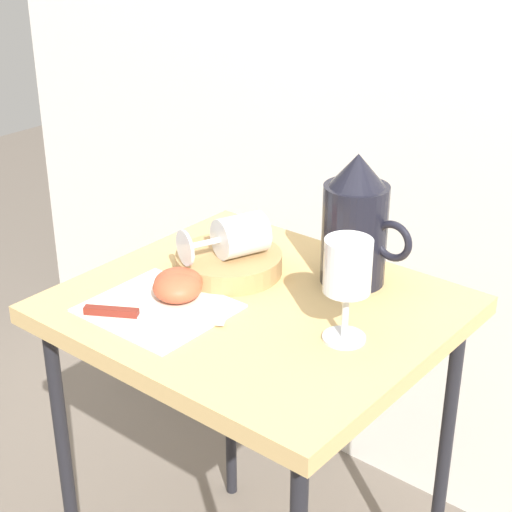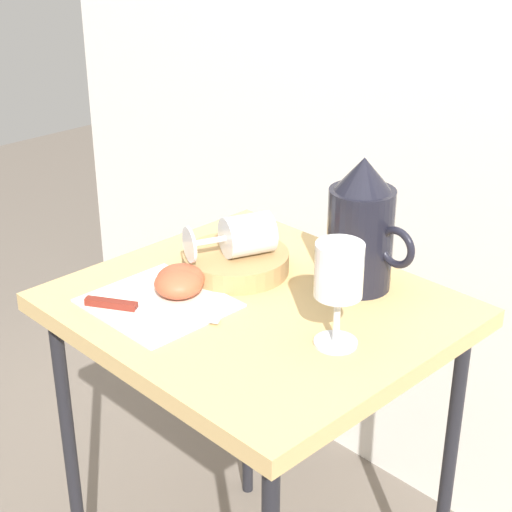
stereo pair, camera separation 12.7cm
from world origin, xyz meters
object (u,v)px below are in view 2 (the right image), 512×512
Objects in this scene: table at (256,335)px; wine_glass_upright at (339,276)px; pitcher at (361,236)px; basket_tray at (236,262)px; wine_glass_tipped_near at (245,235)px; apple_half_left at (179,283)px; knife at (132,307)px; apple_half_right at (181,279)px.

wine_glass_upright reaches higher than table.
wine_glass_upright is (0.09, -0.17, 0.02)m from pitcher.
wine_glass_upright reaches higher than basket_tray.
table is 4.22× the size of wine_glass_upright.
apple_half_left is (-0.01, -0.14, -0.04)m from wine_glass_tipped_near.
basket_tray is at bearing 92.53° from apple_half_left.
knife is at bearing -99.60° from apple_half_left.
wine_glass_upright is at bearing 11.96° from apple_half_right.
basket_tray is at bearing 88.32° from apple_half_right.
basket_tray reaches higher than knife.
apple_half_left is at bearing -165.27° from wine_glass_upright.
knife reaches higher than table.
wine_glass_tipped_near is (-0.26, 0.07, -0.04)m from wine_glass_upright.
table is 0.17m from wine_glass_tipped_near.
apple_half_right is (-0.28, -0.06, -0.08)m from wine_glass_upright.
apple_half_left is at bearing -94.00° from wine_glass_tipped_near.
apple_half_right is (-0.18, -0.22, -0.06)m from pitcher.
apple_half_right is at bearing -98.56° from wine_glass_tipped_near.
table is 3.43× the size of knife.
table is at bearing 39.21° from apple_half_left.
pitcher is at bearing 50.74° from apple_half_right.
apple_half_left reaches higher than knife.
table is 0.24m from wine_glass_upright.
wine_glass_upright is (0.27, -0.06, 0.09)m from basket_tray.
knife is at bearing -124.27° from table.
apple_half_left is (-0.27, -0.07, -0.08)m from wine_glass_upright.
knife is (-0.02, -0.22, -0.06)m from wine_glass_tipped_near.
table is at bearing -26.95° from basket_tray.
wine_glass_tipped_near is (-0.09, 0.06, 0.13)m from table.
wine_glass_tipped_near is (-0.16, -0.10, -0.02)m from pitcher.
apple_half_left is 0.40× the size of knife.
apple_half_right is at bearing 87.08° from knife.
pitcher is 1.39× the size of wine_glass_tipped_near.
pitcher is at bearing 119.59° from wine_glass_upright.
apple_half_left reaches higher than table.
apple_half_right is (-0.11, -0.07, 0.09)m from table.
wine_glass_upright is at bearing -14.27° from wine_glass_tipped_near.
wine_glass_upright is at bearing -12.24° from basket_tray.
table is at bearing 55.73° from knife.
knife is (-0.11, -0.16, 0.07)m from table.
wine_glass_tipped_near is 2.03× the size of apple_half_right.
basket_tray is 0.82× the size of pitcher.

